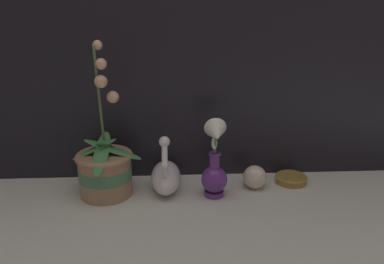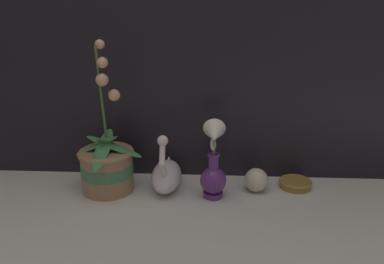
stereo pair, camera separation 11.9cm
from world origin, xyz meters
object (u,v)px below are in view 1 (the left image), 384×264
Objects in this scene: swan_figurine at (166,175)px; glass_sphere at (255,177)px; orchid_potted_plant at (105,168)px; blue_vase at (215,166)px; amber_dish at (291,178)px.

glass_sphere is at bearing 0.05° from swan_figurine.
orchid_potted_plant reaches higher than blue_vase.
glass_sphere is at bearing 21.39° from blue_vase.
amber_dish is at bearing 17.47° from blue_vase.
blue_vase is at bearing -19.60° from swan_figurine.
orchid_potted_plant is 0.50m from glass_sphere.
amber_dish is at bearing 13.20° from glass_sphere.
orchid_potted_plant is at bearing -175.43° from amber_dish.
orchid_potted_plant is 0.64m from amber_dish.
blue_vase is at bearing -162.53° from amber_dish.
amber_dish is at bearing 4.57° from orchid_potted_plant.
glass_sphere is (0.14, 0.06, -0.07)m from blue_vase.
swan_figurine is 2.71× the size of glass_sphere.
orchid_potted_plant is at bearing -177.88° from glass_sphere.
amber_dish is (0.14, 0.03, -0.02)m from glass_sphere.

